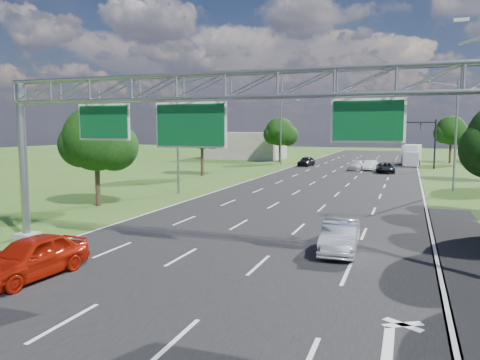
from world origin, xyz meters
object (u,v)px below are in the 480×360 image
at_px(red_coupe, 31,257).
at_px(silver_sedan, 340,236).
at_px(sign_gantry, 230,100).
at_px(traffic_signal, 409,132).
at_px(box_truck, 412,155).

distance_m(red_coupe, silver_sedan, 13.16).
height_order(sign_gantry, traffic_signal, sign_gantry).
relative_size(traffic_signal, red_coupe, 2.55).
bearing_deg(traffic_signal, red_coupe, -102.98).
xyz_separation_m(traffic_signal, red_coupe, (-13.37, -58.00, -4.35)).
distance_m(silver_sedan, box_truck, 58.42).
distance_m(sign_gantry, traffic_signal, 53.51).
bearing_deg(silver_sedan, red_coupe, -146.17).
bearing_deg(sign_gantry, box_truck, 82.85).
distance_m(red_coupe, box_truck, 67.61).
bearing_deg(red_coupe, box_truck, 81.94).
relative_size(sign_gantry, red_coupe, 4.91).
relative_size(traffic_signal, silver_sedan, 2.73).
height_order(traffic_signal, red_coupe, traffic_signal).
bearing_deg(silver_sedan, traffic_signal, 84.02).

